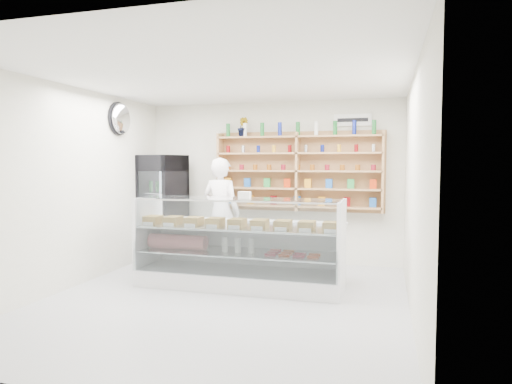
% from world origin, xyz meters
% --- Properties ---
extents(room, '(5.00, 5.00, 5.00)m').
position_xyz_m(room, '(0.00, 0.00, 1.40)').
color(room, '#A4A5A9').
rests_on(room, ground).
extents(display_counter, '(2.88, 0.86, 1.25)m').
position_xyz_m(display_counter, '(-0.01, 0.69, 0.35)').
color(display_counter, white).
rests_on(display_counter, floor).
extents(shop_worker, '(0.72, 0.53, 1.82)m').
position_xyz_m(shop_worker, '(-0.68, 1.77, 0.91)').
color(shop_worker, white).
rests_on(shop_worker, floor).
extents(drinks_cooler, '(0.81, 0.80, 1.88)m').
position_xyz_m(drinks_cooler, '(-1.85, 1.96, 0.94)').
color(drinks_cooler, black).
rests_on(drinks_cooler, floor).
extents(wall_shelving, '(2.84, 0.28, 1.33)m').
position_xyz_m(wall_shelving, '(0.50, 2.34, 1.59)').
color(wall_shelving, '#A9814F').
rests_on(wall_shelving, back_wall).
extents(potted_plant, '(0.19, 0.15, 0.34)m').
position_xyz_m(potted_plant, '(-0.48, 2.34, 2.36)').
color(potted_plant, '#1E6626').
rests_on(potted_plant, wall_shelving).
extents(security_mirror, '(0.15, 0.50, 0.50)m').
position_xyz_m(security_mirror, '(-2.17, 1.20, 2.45)').
color(security_mirror, silver).
rests_on(security_mirror, left_wall).
extents(wall_sign, '(0.62, 0.03, 0.20)m').
position_xyz_m(wall_sign, '(1.40, 2.47, 2.45)').
color(wall_sign, white).
rests_on(wall_sign, back_wall).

